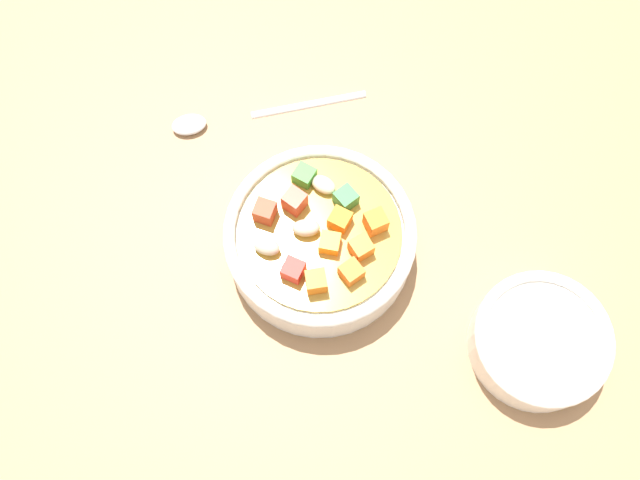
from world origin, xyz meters
The scene contains 4 objects.
ground_plane centered at (0.00, 0.00, -1.00)cm, with size 140.00×140.00×2.00cm, color #9E754F.
soup_bowl_main centered at (0.00, 0.00, 2.59)cm, with size 16.40×16.40×6.16cm.
spoon centered at (8.31, -12.96, 0.47)cm, with size 18.64×6.77×1.09cm.
side_bowl_small centered at (-18.71, 7.51, 1.98)cm, with size 11.33×11.33×3.83cm.
Camera 1 is at (-1.47, 20.76, 58.07)cm, focal length 38.61 mm.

